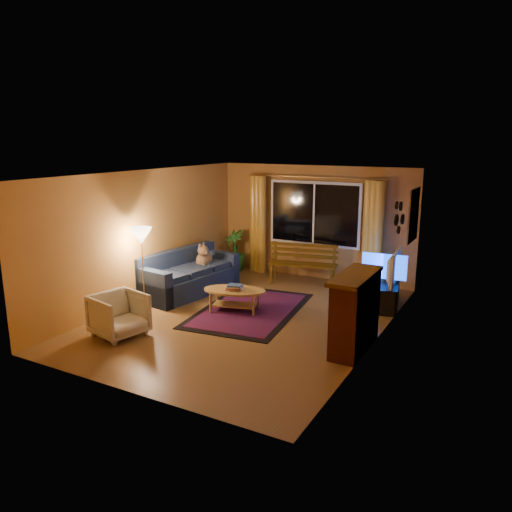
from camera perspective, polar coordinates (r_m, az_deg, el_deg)
The scene contains 22 objects.
floor at distance 8.83m, azimuth -0.94°, elevation -7.10°, with size 4.50×6.00×0.02m, color brown.
ceiling at distance 8.30m, azimuth -1.01°, elevation 9.43°, with size 4.50×6.00×0.02m, color white.
wall_back at distance 11.14m, azimuth 6.73°, elevation 3.83°, with size 4.50×0.02×2.50m, color #B57C37.
wall_left at distance 9.77m, azimuth -12.58°, elevation 2.26°, with size 0.02×6.00×2.50m, color #B57C37.
wall_right at distance 7.64m, azimuth 13.92°, elevation -0.88°, with size 0.02×6.00×2.50m, color #B57C37.
window at distance 11.05m, azimuth 6.63°, elevation 4.80°, with size 2.00×0.02×1.30m, color black.
curtain_rod at distance 10.92m, azimuth 6.65°, elevation 8.93°, with size 0.03×0.03×3.20m, color #BF8C3F.
curtain_left at distance 11.62m, azimuth 0.28°, elevation 3.66°, with size 0.36×0.36×2.24m, color gold.
curtain_right at distance 10.62m, azimuth 13.20°, elevation 2.38°, with size 0.36×0.36×2.24m, color gold.
bench at distance 10.79m, azimuth 5.32°, elevation -2.08°, with size 1.45×0.42×0.43m, color #492E06.
potted_plant at distance 11.75m, azimuth -2.54°, elevation 0.62°, with size 0.55×0.55×0.98m, color #235B1E.
sofa at distance 10.14m, azimuth -7.69°, elevation -1.89°, with size 0.91×2.13×0.86m, color #1C273D.
dog at distance 10.43m, azimuth -5.95°, elevation -0.10°, with size 0.31×0.43×0.47m, color olive, non-canonical shape.
armchair at distance 8.22m, azimuth -15.40°, elevation -6.28°, with size 0.74×0.69×0.76m, color beige.
floor_lamp at distance 9.33m, azimuth -12.81°, elevation -1.39°, with size 0.25×0.25×1.51m, color #BF8C3F.
rug at distance 9.17m, azimuth -0.72°, elevation -6.18°, with size 1.67×2.64×0.02m, color #5E0A24.
coffee_table at distance 9.09m, azimuth -2.45°, elevation -5.07°, with size 1.14×1.14×0.41m, color #AE833E.
tv_console at distance 9.62m, azimuth 14.83°, elevation -4.28°, with size 0.37×1.12×0.47m, color black.
television at distance 9.48m, azimuth 15.02°, elevation -1.23°, with size 1.03×0.13×0.59m, color black.
fireplace at distance 7.53m, azimuth 11.27°, elevation -6.53°, with size 0.40×1.20×1.10m, color maroon.
mirror_cluster at distance 8.79m, azimuth 16.02°, elevation 4.48°, with size 0.06×0.60×0.56m, color black, non-canonical shape.
painting at distance 9.92m, azimuth 17.53°, elevation 4.47°, with size 0.04×0.76×0.96m, color #E2581E.
Camera 1 is at (4.10, -7.19, 3.08)m, focal length 35.00 mm.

